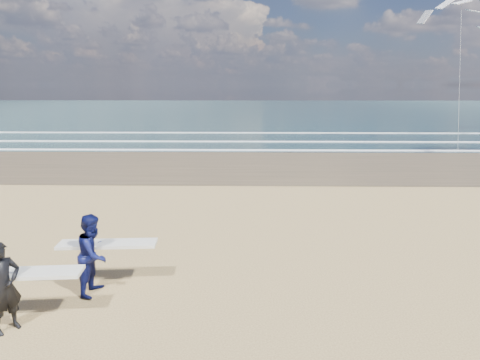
{
  "coord_description": "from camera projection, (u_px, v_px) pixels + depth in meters",
  "views": [
    {
      "loc": [
        3.2,
        -7.08,
        4.54
      ],
      "look_at": [
        2.94,
        6.0,
        1.63
      ],
      "focal_mm": 32.0,
      "sensor_mm": 36.0,
      "label": 1
    }
  ],
  "objects": [
    {
      "name": "ocean",
      "position": [
        341.0,
        110.0,
        77.83
      ],
      "size": [
        220.0,
        100.0,
        0.02
      ],
      "primitive_type": "cube",
      "color": "#183036",
      "rests_on": "ground"
    },
    {
      "name": "foam_breakers",
      "position": [
        453.0,
        141.0,
        34.98
      ],
      "size": [
        220.0,
        11.7,
        0.05
      ],
      "color": "white",
      "rests_on": "ground"
    },
    {
      "name": "surfer_near",
      "position": [
        6.0,
        285.0,
        7.95
      ],
      "size": [
        2.24,
        1.1,
        1.77
      ],
      "color": "black",
      "rests_on": "ground"
    },
    {
      "name": "surfer_far",
      "position": [
        95.0,
        253.0,
        9.43
      ],
      "size": [
        2.23,
        1.17,
        1.81
      ],
      "color": "#0B1040",
      "rests_on": "ground"
    },
    {
      "name": "kite_1",
      "position": [
        460.0,
        59.0,
        31.71
      ],
      "size": [
        5.67,
        4.72,
        11.78
      ],
      "color": "slate",
      "rests_on": "ground"
    }
  ]
}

